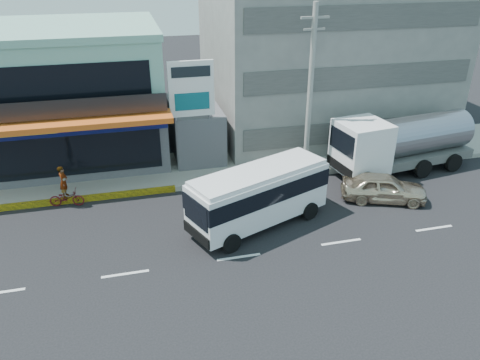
% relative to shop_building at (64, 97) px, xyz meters
% --- Properties ---
extents(ground, '(120.00, 120.00, 0.00)m').
position_rel_shop_building_xyz_m(ground, '(8.00, -13.95, -4.00)').
color(ground, black).
rests_on(ground, ground).
extents(sidewalk, '(70.00, 5.00, 0.30)m').
position_rel_shop_building_xyz_m(sidewalk, '(13.00, -4.45, -3.85)').
color(sidewalk, gray).
rests_on(sidewalk, ground).
extents(shop_building, '(12.40, 11.70, 8.00)m').
position_rel_shop_building_xyz_m(shop_building, '(0.00, 0.00, 0.00)').
color(shop_building, '#47464B').
rests_on(shop_building, ground).
extents(concrete_building, '(16.00, 12.00, 14.00)m').
position_rel_shop_building_xyz_m(concrete_building, '(18.00, 1.05, 3.00)').
color(concrete_building, gray).
rests_on(concrete_building, ground).
extents(gap_structure, '(3.00, 6.00, 3.50)m').
position_rel_shop_building_xyz_m(gap_structure, '(8.00, -1.95, -2.25)').
color(gap_structure, '#47464B').
rests_on(gap_structure, ground).
extents(satellite_dish, '(1.50, 1.50, 0.15)m').
position_rel_shop_building_xyz_m(satellite_dish, '(8.00, -2.95, -0.42)').
color(satellite_dish, slate).
rests_on(satellite_dish, gap_structure).
extents(billboard, '(2.60, 0.18, 6.90)m').
position_rel_shop_building_xyz_m(billboard, '(7.50, -4.75, 0.93)').
color(billboard, gray).
rests_on(billboard, ground).
extents(utility_pole_near, '(1.60, 0.30, 10.00)m').
position_rel_shop_building_xyz_m(utility_pole_near, '(14.00, -6.55, 1.15)').
color(utility_pole_near, '#999993').
rests_on(utility_pole_near, ground).
extents(minibus, '(7.55, 4.86, 3.02)m').
position_rel_shop_building_xyz_m(minibus, '(9.63, -11.45, -2.20)').
color(minibus, silver).
rests_on(minibus, ground).
extents(sedan, '(4.90, 3.34, 1.55)m').
position_rel_shop_building_xyz_m(sedan, '(16.97, -10.68, -3.22)').
color(sedan, '#C6B397').
rests_on(sedan, ground).
extents(tanker_truck, '(9.32, 3.98, 3.56)m').
position_rel_shop_building_xyz_m(tanker_truck, '(19.61, -7.50, -2.09)').
color(tanker_truck, white).
rests_on(tanker_truck, ground).
extents(motorcycle_rider, '(1.90, 0.93, 2.33)m').
position_rel_shop_building_xyz_m(motorcycle_rider, '(0.16, -7.15, -3.23)').
color(motorcycle_rider, '#4F0B11').
rests_on(motorcycle_rider, ground).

